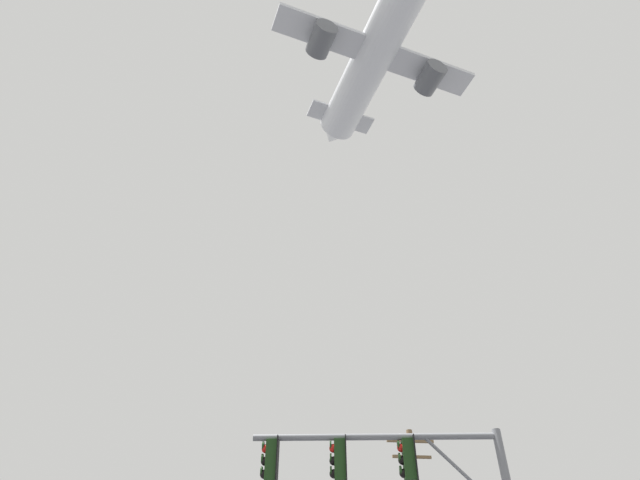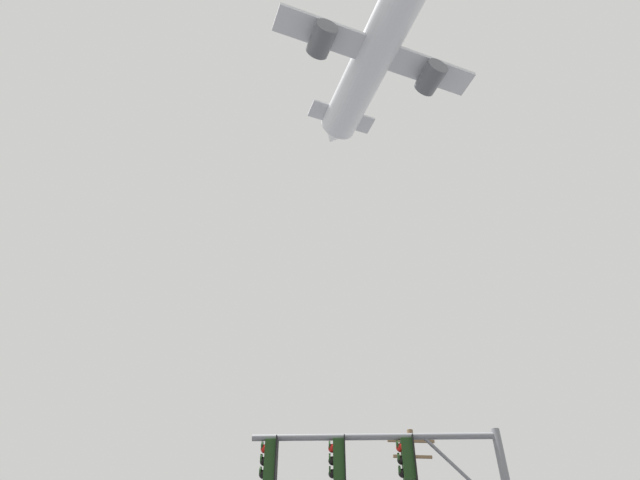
{
  "view_description": "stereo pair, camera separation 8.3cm",
  "coord_description": "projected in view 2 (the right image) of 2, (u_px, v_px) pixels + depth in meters",
  "views": [
    {
      "loc": [
        -0.03,
        -4.82,
        1.48
      ],
      "look_at": [
        1.49,
        12.56,
        15.4
      ],
      "focal_mm": 29.01,
      "sensor_mm": 36.0,
      "label": 1
    },
    {
      "loc": [
        0.05,
        -4.83,
        1.48
      ],
      "look_at": [
        1.49,
        12.56,
        15.4
      ],
      "focal_mm": 29.01,
      "sensor_mm": 36.0,
      "label": 2
    }
  ],
  "objects": [
    {
      "name": "airplane",
      "position": [
        380.0,
        44.0,
        47.82
      ],
      "size": [
        19.64,
        25.43,
        7.0
      ],
      "color": "white"
    }
  ]
}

